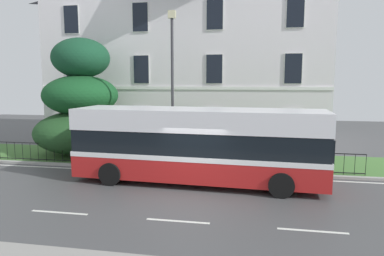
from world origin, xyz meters
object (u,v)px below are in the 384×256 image
at_px(georgian_townhouse, 191,55).
at_px(single_decker_bus, 198,144).
at_px(evergreen_tree, 80,106).
at_px(street_lamp_post, 172,79).
at_px(litter_bin, 84,150).

relative_size(georgian_townhouse, single_decker_bus, 1.76).
bearing_deg(evergreen_tree, street_lamp_post, -14.75).
relative_size(single_decker_bus, litter_bin, 8.72).
distance_m(evergreen_tree, street_lamp_post, 6.23).
height_order(single_decker_bus, litter_bin, single_decker_bus).
bearing_deg(street_lamp_post, single_decker_bus, -57.07).
xyz_separation_m(single_decker_bus, litter_bin, (-6.46, 2.37, -0.93)).
bearing_deg(single_decker_bus, evergreen_tree, 153.86).
bearing_deg(georgian_townhouse, single_decker_bus, -78.32).
relative_size(single_decker_bus, street_lamp_post, 1.40).
relative_size(georgian_townhouse, litter_bin, 15.38).
bearing_deg(litter_bin, street_lamp_post, 3.45).
distance_m(georgian_townhouse, litter_bin, 11.53).
distance_m(evergreen_tree, litter_bin, 3.05).
bearing_deg(street_lamp_post, litter_bin, -176.55).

